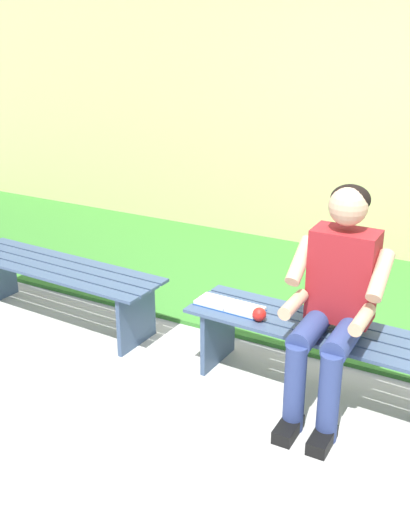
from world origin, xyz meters
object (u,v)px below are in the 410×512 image
Objects in this scene: apple at (259,314)px; bench_near at (323,344)px; person_seated at (335,296)px; book_open at (230,306)px; bench_far at (59,279)px.

bench_near is at bearing -164.78° from apple.
person_seated is 15.32× the size of apple.
apple is 0.19× the size of book_open.
book_open is (-1.33, 0.02, 0.11)m from bench_far.
bench_far is at bearing -3.51° from apple.
person_seated is at bearing 177.15° from bench_far.
bench_far is 1.33m from book_open.
bench_near is 3.81× the size of book_open.
apple is (-1.55, 0.09, 0.14)m from bench_far.
apple is at bearing -0.45° from person_seated.
apple is (0.42, -0.00, -0.21)m from person_seated.
apple reaches higher than bench_near.
apple reaches higher than book_open.
person_seated is at bearing 175.74° from book_open.
bench_far is 1.56m from apple.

